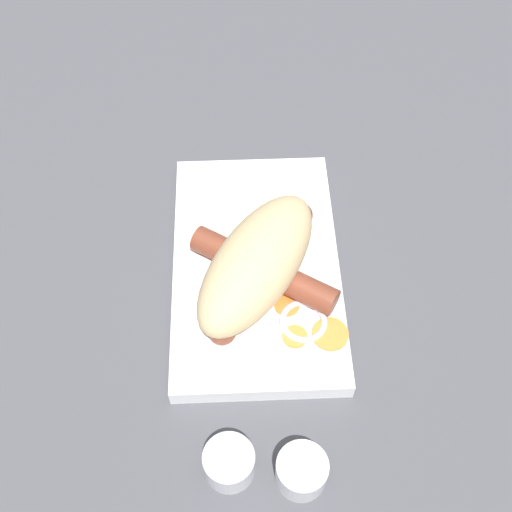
{
  "coord_description": "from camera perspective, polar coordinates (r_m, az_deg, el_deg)",
  "views": [
    {
      "loc": [
        0.35,
        -0.01,
        0.54
      ],
      "look_at": [
        0.0,
        0.0,
        0.03
      ],
      "focal_mm": 45.0,
      "sensor_mm": 36.0,
      "label": 1
    }
  ],
  "objects": [
    {
      "name": "ground_plane",
      "position": [
        0.65,
        -0.0,
        -1.5
      ],
      "size": [
        3.0,
        3.0,
        0.0
      ],
      "primitive_type": "plane",
      "color": "#4C4C51"
    },
    {
      "name": "pickled_veggies",
      "position": [
        0.59,
        4.5,
        -5.99
      ],
      "size": [
        0.06,
        0.07,
        0.01
      ],
      "color": "orange",
      "rests_on": "food_tray"
    },
    {
      "name": "condiment_cup_far",
      "position": [
        0.55,
        4.06,
        -18.59
      ],
      "size": [
        0.04,
        0.04,
        0.03
      ],
      "color": "silver",
      "rests_on": "ground_plane"
    },
    {
      "name": "condiment_cup_near",
      "position": [
        0.55,
        -2.39,
        -17.96
      ],
      "size": [
        0.04,
        0.04,
        0.03
      ],
      "color": "silver",
      "rests_on": "ground_plane"
    },
    {
      "name": "bread_roll",
      "position": [
        0.59,
        0.51,
        -0.59
      ],
      "size": [
        0.18,
        0.15,
        0.06
      ],
      "color": "#DBBC84",
      "rests_on": "food_tray"
    },
    {
      "name": "sausage",
      "position": [
        0.61,
        0.67,
        -1.2
      ],
      "size": [
        0.15,
        0.14,
        0.03
      ],
      "color": "brown",
      "rests_on": "food_tray"
    },
    {
      "name": "food_tray",
      "position": [
        0.64,
        -0.0,
        -1.01
      ],
      "size": [
        0.27,
        0.16,
        0.02
      ],
      "color": "white",
      "rests_on": "ground_plane"
    }
  ]
}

